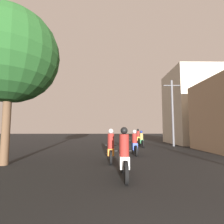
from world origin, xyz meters
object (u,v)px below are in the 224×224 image
object	(u,v)px
motorcycle_orange	(111,148)
motorcycle_yellow	(138,138)
motorcycle_green	(141,140)
street_tree	(10,55)
motorcycle_white	(124,157)
utility_pole_far	(173,111)
motorcycle_blue	(135,145)
building_right_far	(194,107)

from	to	relation	value
motorcycle_orange	motorcycle_yellow	size ratio (longest dim) A/B	0.99
motorcycle_green	street_tree	size ratio (longest dim) A/B	0.27
motorcycle_green	street_tree	world-z (taller)	street_tree
motorcycle_white	utility_pole_far	world-z (taller)	utility_pole_far
motorcycle_orange	motorcycle_blue	world-z (taller)	motorcycle_orange
motorcycle_white	street_tree	distance (m)	7.11
motorcycle_green	street_tree	distance (m)	11.89
motorcycle_orange	motorcycle_green	bearing A→B (deg)	66.77
motorcycle_blue	motorcycle_yellow	xyz separation A→B (m)	(1.58, 8.36, 0.02)
motorcycle_yellow	building_right_far	bearing A→B (deg)	0.05
motorcycle_blue	street_tree	bearing A→B (deg)	-154.24
motorcycle_green	building_right_far	size ratio (longest dim) A/B	0.24
motorcycle_yellow	utility_pole_far	bearing A→B (deg)	-45.01
motorcycle_white	motorcycle_orange	distance (m)	2.84
motorcycle_green	utility_pole_far	distance (m)	4.12
motorcycle_yellow	building_right_far	xyz separation A→B (m)	(6.36, -0.15, 3.40)
motorcycle_green	motorcycle_blue	bearing A→B (deg)	-99.66
motorcycle_blue	motorcycle_yellow	bearing A→B (deg)	79.48
building_right_far	motorcycle_yellow	bearing A→B (deg)	178.61
motorcycle_white	motorcycle_green	world-z (taller)	motorcycle_white
motorcycle_orange	building_right_far	bearing A→B (deg)	46.07
building_right_far	utility_pole_far	distance (m)	4.58
motorcycle_yellow	building_right_far	world-z (taller)	building_right_far
motorcycle_white	motorcycle_blue	xyz separation A→B (m)	(1.08, 5.12, -0.04)
motorcycle_blue	utility_pole_far	distance (m)	7.45
motorcycle_orange	motorcycle_blue	size ratio (longest dim) A/B	1.06
motorcycle_white	motorcycle_yellow	world-z (taller)	motorcycle_white
motorcycle_yellow	street_tree	bearing A→B (deg)	-123.21
motorcycle_white	motorcycle_blue	distance (m)	5.23
motorcycle_white	street_tree	world-z (taller)	street_tree
motorcycle_blue	motorcycle_green	bearing A→B (deg)	75.23
motorcycle_white	building_right_far	xyz separation A→B (m)	(9.02, 13.32, 3.38)
motorcycle_blue	building_right_far	bearing A→B (deg)	46.15
motorcycle_orange	street_tree	world-z (taller)	street_tree
motorcycle_blue	building_right_far	distance (m)	11.92
motorcycle_orange	utility_pole_far	world-z (taller)	utility_pole_far
motorcycle_yellow	street_tree	xyz separation A→B (m)	(-7.85, -11.35, 4.41)
motorcycle_green	building_right_far	world-z (taller)	building_right_far
motorcycle_white	motorcycle_yellow	size ratio (longest dim) A/B	1.00
motorcycle_yellow	utility_pole_far	world-z (taller)	utility_pole_far
motorcycle_white	motorcycle_green	xyz separation A→B (m)	(2.42, 10.10, -0.07)
motorcycle_blue	motorcycle_yellow	world-z (taller)	motorcycle_yellow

